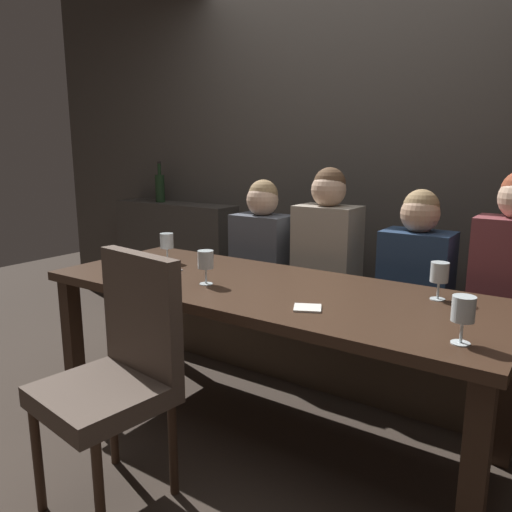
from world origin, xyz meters
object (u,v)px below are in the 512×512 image
dining_table (265,303)px  diner_redhead (262,242)px  diner_bearded (327,243)px  wine_glass_end_right (167,242)px  fork_on_table (169,273)px  banquette_bench (328,341)px  chair_near_side (119,364)px  diner_far_end (417,262)px  dessert_plate (155,266)px  wine_glass_near_left (206,260)px  wine_glass_near_right (439,274)px  wine_glass_end_left (463,310)px  wine_bottle_dark_red (160,187)px

dining_table → diner_redhead: 0.83m
diner_bearded → wine_glass_end_right: (-0.73, -0.57, 0.02)m
diner_bearded → fork_on_table: bearing=-124.2°
banquette_bench → chair_near_side: 1.47m
diner_far_end → dessert_plate: (-1.18, -0.74, -0.04)m
banquette_bench → wine_glass_near_left: wine_glass_near_left is taller
wine_glass_near_right → dessert_plate: 1.44m
diner_far_end → wine_glass_end_left: bearing=-65.4°
chair_near_side → fork_on_table: size_ratio=5.76×
banquette_bench → wine_glass_end_left: 1.47m
wine_bottle_dark_red → wine_glass_near_right: (2.43, -0.79, -0.22)m
dining_table → wine_glass_end_right: (-0.75, 0.12, 0.20)m
wine_bottle_dark_red → dessert_plate: 1.51m
banquette_bench → chair_near_side: (-0.20, -1.42, 0.33)m
dining_table → wine_glass_end_right: wine_glass_end_right is taller
diner_redhead → dessert_plate: bearing=-106.3°
diner_bearded → dessert_plate: 0.99m
diner_bearded → wine_glass_near_left: bearing=-105.5°
banquette_bench → wine_glass_end_left: size_ratio=15.24×
wine_glass_near_right → fork_on_table: bearing=-166.3°
dining_table → wine_glass_near_left: bearing=-150.3°
dining_table → chair_near_side: (-0.20, -0.72, -0.09)m
banquette_bench → diner_bearded: size_ratio=3.04×
chair_near_side → diner_redhead: (-0.26, 1.40, 0.24)m
diner_bearded → dessert_plate: diner_bearded is taller
dining_table → wine_glass_end_right: 0.79m
wine_glass_end_left → dining_table: bearing=165.5°
diner_far_end → wine_bottle_dark_red: bearing=171.4°
diner_far_end → fork_on_table: bearing=-143.6°
wine_glass_end_left → fork_on_table: bearing=174.0°
diner_redhead → diner_bearded: size_ratio=0.90×
diner_redhead → wine_glass_end_left: size_ratio=4.51×
wine_bottle_dark_red → wine_glass_end_right: 1.32m
wine_glass_end_right → dessert_plate: bearing=-67.0°
diner_bearded → wine_glass_end_left: bearing=-44.3°
diner_bearded → banquette_bench: bearing=39.9°
wine_glass_end_left → dessert_plate: wine_glass_end_left is taller
dining_table → dessert_plate: size_ratio=11.58×
chair_near_side → wine_bottle_dark_red: wine_bottle_dark_red is taller
chair_near_side → wine_bottle_dark_red: bearing=130.6°
diner_far_end → diner_bearded: bearing=-179.7°
diner_bearded → chair_near_side: bearing=-97.5°
dining_table → wine_glass_end_right: size_ratio=13.41×
fork_on_table → banquette_bench: bearing=62.6°
diner_far_end → wine_glass_end_right: (-1.26, -0.57, 0.07)m
wine_bottle_dark_red → wine_glass_end_left: (2.63, -1.26, -0.21)m
dining_table → banquette_bench: bearing=90.0°
banquette_bench → wine_bottle_dark_red: wine_bottle_dark_red is taller
dining_table → diner_bearded: size_ratio=2.67×
diner_far_end → fork_on_table: 1.30m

